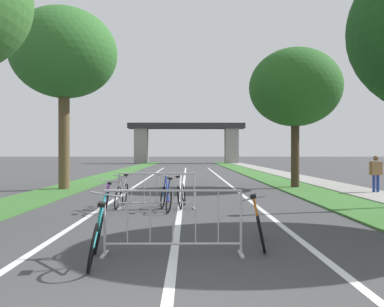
{
  "coord_description": "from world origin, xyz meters",
  "views": [
    {
      "loc": [
        0.23,
        -3.02,
        1.64
      ],
      "look_at": [
        0.51,
        25.52,
        1.56
      ],
      "focal_mm": 37.8,
      "sensor_mm": 36.0,
      "label": 1
    }
  ],
  "objects": [
    {
      "name": "bicycle_orange_1",
      "position": [
        1.48,
        4.01,
        0.35
      ],
      "size": [
        0.45,
        1.64,
        0.93
      ],
      "rotation": [
        0.0,
        0.0,
        -0.15
      ],
      "color": "black",
      "rests_on": "ground"
    },
    {
      "name": "tree_left_oak_near",
      "position": [
        -5.19,
        14.66,
        5.93
      ],
      "size": [
        4.6,
        4.6,
        7.93
      ],
      "color": "brown",
      "rests_on": "ground"
    },
    {
      "name": "lane_stripe_left_lane",
      "position": [
        -2.32,
        19.81,
        0.0
      ],
      "size": [
        0.14,
        39.62,
        0.01
      ],
      "primitive_type": "cube",
      "color": "silver",
      "rests_on": "ground"
    },
    {
      "name": "bicycle_blue_4",
      "position": [
        -0.39,
        8.29,
        0.38
      ],
      "size": [
        0.49,
        1.59,
        1.0
      ],
      "rotation": [
        0.0,
        0.0,
        0.23
      ],
      "color": "black",
      "rests_on": "ground"
    },
    {
      "name": "grass_verge_left",
      "position": [
        -5.24,
        28.02,
        0.03
      ],
      "size": [
        2.04,
        68.49,
        0.05
      ],
      "primitive_type": "cube",
      "color": "#386B2D",
      "rests_on": "ground"
    },
    {
      "name": "overpass_bridge",
      "position": [
        0.0,
        56.61,
        3.92
      ],
      "size": [
        17.08,
        2.91,
        5.92
      ],
      "color": "#2D2D30",
      "rests_on": "ground"
    },
    {
      "name": "grass_verge_right",
      "position": [
        5.24,
        28.02,
        0.03
      ],
      "size": [
        2.04,
        68.49,
        0.05
      ],
      "primitive_type": "cube",
      "color": "#386B2D",
      "rests_on": "ground"
    },
    {
      "name": "lane_stripe_center",
      "position": [
        0.0,
        19.81,
        0.0
      ],
      "size": [
        0.14,
        39.62,
        0.01
      ],
      "primitive_type": "cube",
      "color": "silver",
      "rests_on": "ground"
    },
    {
      "name": "tree_right_cypress_far",
      "position": [
        5.16,
        15.47,
        4.61
      ],
      "size": [
        4.22,
        4.22,
        6.42
      ],
      "color": "#3D2D1E",
      "rests_on": "ground"
    },
    {
      "name": "sidewalk_path_right",
      "position": [
        7.22,
        28.02,
        0.04
      ],
      "size": [
        1.9,
        68.49,
        0.08
      ],
      "primitive_type": "cube",
      "color": "gray",
      "rests_on": "ground"
    },
    {
      "name": "pedestrian_waiting",
      "position": [
        7.63,
        12.78,
        0.92
      ],
      "size": [
        0.55,
        0.27,
        1.51
      ],
      "rotation": [
        0.0,
        0.0,
        0.04
      ],
      "color": "navy",
      "rests_on": "ground"
    },
    {
      "name": "lane_stripe_right_lane",
      "position": [
        2.32,
        19.81,
        0.0
      ],
      "size": [
        0.14,
        39.62,
        0.01
      ],
      "primitive_type": "cube",
      "color": "silver",
      "rests_on": "ground"
    },
    {
      "name": "crowd_barrier_second",
      "position": [
        -0.68,
        8.67,
        0.52
      ],
      "size": [
        2.25,
        0.52,
        1.05
      ],
      "rotation": [
        0.0,
        0.0,
        0.03
      ],
      "color": "#ADADB2",
      "rests_on": "ground"
    },
    {
      "name": "bicycle_white_5",
      "position": [
        0.03,
        9.04,
        0.38
      ],
      "size": [
        0.45,
        1.72,
        0.97
      ],
      "rotation": [
        0.0,
        0.0,
        -0.09
      ],
      "color": "black",
      "rests_on": "ground"
    },
    {
      "name": "bicycle_teal_2",
      "position": [
        -1.13,
        2.98,
        0.39
      ],
      "size": [
        0.48,
        1.72,
        1.02
      ],
      "rotation": [
        0.0,
        0.0,
        0.14
      ],
      "color": "black",
      "rests_on": "ground"
    },
    {
      "name": "bicycle_silver_3",
      "position": [
        -1.77,
        9.13,
        0.38
      ],
      "size": [
        0.45,
        1.74,
        1.0
      ],
      "rotation": [
        0.0,
        0.0,
        3.1
      ],
      "color": "black",
      "rests_on": "ground"
    },
    {
      "name": "crowd_barrier_nearest",
      "position": [
        -0.01,
        3.42,
        0.52
      ],
      "size": [
        2.24,
        0.44,
        1.05
      ],
      "rotation": [
        0.0,
        0.0,
        -0.0
      ],
      "color": "#ADADB2",
      "rests_on": "ground"
    },
    {
      "name": "bicycle_purple_0",
      "position": [
        -2.03,
        8.1,
        0.35
      ],
      "size": [
        0.53,
        1.62,
        0.88
      ],
      "rotation": [
        0.0,
        0.0,
        0.23
      ],
      "color": "black",
      "rests_on": "ground"
    }
  ]
}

